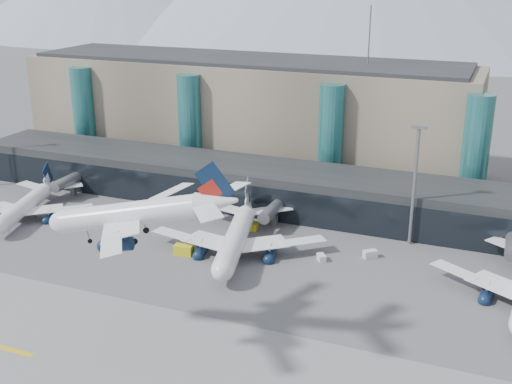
% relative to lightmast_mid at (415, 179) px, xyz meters
% --- Properties ---
extents(ground, '(900.00, 900.00, 0.00)m').
position_rel_lightmast_mid_xyz_m(ground, '(-30.00, -48.00, -14.42)').
color(ground, '#515154').
rests_on(ground, ground).
extents(runway_strip, '(400.00, 40.00, 0.04)m').
position_rel_lightmast_mid_xyz_m(runway_strip, '(-30.00, -63.00, -14.40)').
color(runway_strip, slate).
rests_on(runway_strip, ground).
extents(runway_markings, '(128.00, 1.00, 0.02)m').
position_rel_lightmast_mid_xyz_m(runway_markings, '(-30.00, -63.00, -14.37)').
color(runway_markings, gold).
rests_on(runway_markings, ground).
extents(concourse, '(170.00, 27.00, 10.00)m').
position_rel_lightmast_mid_xyz_m(concourse, '(-30.02, 9.73, -9.45)').
color(concourse, black).
rests_on(concourse, ground).
extents(terminal_main, '(130.00, 30.00, 31.00)m').
position_rel_lightmast_mid_xyz_m(terminal_main, '(-55.00, 42.00, 1.03)').
color(terminal_main, gray).
rests_on(terminal_main, ground).
extents(teal_towers, '(116.40, 19.40, 46.00)m').
position_rel_lightmast_mid_xyz_m(teal_towers, '(-44.99, 26.01, -0.41)').
color(teal_towers, '#297173').
rests_on(teal_towers, ground).
extents(lightmast_mid, '(3.00, 1.20, 25.60)m').
position_rel_lightmast_mid_xyz_m(lightmast_mid, '(0.00, 0.00, 0.00)').
color(lightmast_mid, slate).
rests_on(lightmast_mid, ground).
extents(hero_jet, '(31.22, 31.11, 10.12)m').
position_rel_lightmast_mid_xyz_m(hero_jet, '(-30.53, -53.12, 8.26)').
color(hero_jet, white).
rests_on(hero_jet, ground).
extents(jet_parked_left, '(31.18, 32.51, 10.43)m').
position_rel_lightmast_mid_xyz_m(jet_parked_left, '(-85.96, -16.02, -10.47)').
color(jet_parked_left, white).
rests_on(jet_parked_left, ground).
extents(jet_parked_mid, '(37.16, 38.39, 12.33)m').
position_rel_lightmast_mid_xyz_m(jet_parked_mid, '(-32.72, -15.49, -9.75)').
color(jet_parked_mid, white).
rests_on(jet_parked_mid, ground).
extents(veh_a, '(3.50, 2.15, 1.89)m').
position_rel_lightmast_mid_xyz_m(veh_a, '(-75.89, -16.75, -13.47)').
color(veh_a, silver).
rests_on(veh_a, ground).
extents(veh_b, '(2.12, 2.95, 1.55)m').
position_rel_lightmast_mid_xyz_m(veh_b, '(-33.40, -5.10, -13.64)').
color(veh_b, gold).
rests_on(veh_b, ground).
extents(veh_d, '(3.06, 2.89, 1.57)m').
position_rel_lightmast_mid_xyz_m(veh_d, '(-6.23, -9.87, -13.63)').
color(veh_d, silver).
rests_on(veh_d, ground).
extents(veh_g, '(2.39, 2.62, 1.33)m').
position_rel_lightmast_mid_xyz_m(veh_g, '(-14.92, -14.89, -13.76)').
color(veh_g, silver).
rests_on(veh_g, ground).
extents(veh_h, '(3.99, 2.43, 2.08)m').
position_rel_lightmast_mid_xyz_m(veh_h, '(-41.72, -22.60, -13.38)').
color(veh_h, gold).
rests_on(veh_h, ground).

